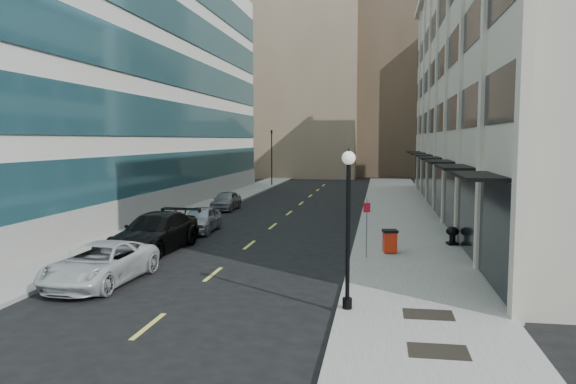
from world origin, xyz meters
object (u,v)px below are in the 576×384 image
(car_silver_sedan, at_px, (201,219))
(car_grey_sedan, at_px, (226,201))
(car_white_van, at_px, (100,264))
(lamppost, at_px, (348,215))
(sign_post, at_px, (367,220))
(traffic_signal, at_px, (272,134))
(urn_planter, at_px, (452,234))
(trash_bin, at_px, (390,240))
(car_black_pickup, at_px, (155,232))

(car_silver_sedan, xyz_separation_m, car_grey_sedan, (-1.27, 9.71, -0.03))
(car_white_van, xyz_separation_m, car_grey_sedan, (-1.30, 21.00, -0.04))
(car_white_van, relative_size, lamppost, 1.10)
(sign_post, bearing_deg, lamppost, -102.19)
(car_silver_sedan, xyz_separation_m, lamppost, (8.83, -13.29, 2.21))
(traffic_signal, relative_size, urn_planter, 8.16)
(traffic_signal, xyz_separation_m, sign_post, (11.17, -36.72, -3.98))
(car_silver_sedan, relative_size, trash_bin, 4.09)
(trash_bin, height_order, sign_post, sign_post)
(trash_bin, distance_m, urn_planter, 3.78)
(traffic_signal, xyz_separation_m, urn_planter, (15.10, -33.14, -5.05))
(urn_planter, bearing_deg, traffic_signal, 114.49)
(car_black_pickup, bearing_deg, urn_planter, 17.34)
(car_white_van, height_order, urn_planter, car_white_van)
(car_silver_sedan, distance_m, car_grey_sedan, 9.80)
(car_white_van, distance_m, urn_planter, 15.82)
(car_grey_sedan, xyz_separation_m, urn_planter, (14.40, -12.14, -0.01))
(trash_bin, bearing_deg, car_silver_sedan, 145.07)
(lamppost, xyz_separation_m, urn_planter, (4.30, 10.86, -2.25))
(lamppost, distance_m, urn_planter, 11.89)
(car_silver_sedan, xyz_separation_m, urn_planter, (13.13, -2.43, -0.04))
(car_black_pickup, xyz_separation_m, trash_bin, (10.57, 0.58, -0.16))
(trash_bin, bearing_deg, car_white_van, -157.15)
(car_grey_sedan, distance_m, trash_bin, 18.50)
(urn_planter, bearing_deg, car_white_van, -145.94)
(car_white_van, height_order, sign_post, sign_post)
(sign_post, height_order, urn_planter, sign_post)
(lamppost, height_order, sign_post, lamppost)
(car_silver_sedan, bearing_deg, lamppost, -58.76)
(trash_bin, bearing_deg, urn_planter, 29.26)
(lamppost, bearing_deg, urn_planter, 68.39)
(lamppost, bearing_deg, car_grey_sedan, 113.71)
(trash_bin, xyz_separation_m, lamppost, (-1.36, -8.48, 2.22))
(car_grey_sedan, bearing_deg, lamppost, -66.73)
(lamppost, bearing_deg, car_black_pickup, 139.38)
(car_grey_sedan, distance_m, lamppost, 25.22)
(urn_planter, bearing_deg, car_silver_sedan, 169.52)
(traffic_signal, bearing_deg, car_black_pickup, -87.48)
(traffic_signal, height_order, car_white_van, traffic_signal)
(lamppost, bearing_deg, traffic_signal, 103.79)
(traffic_signal, distance_m, lamppost, 45.39)
(car_black_pickup, bearing_deg, car_silver_sedan, 90.95)
(trash_bin, bearing_deg, car_grey_sedan, 118.60)
(urn_planter, bearing_deg, sign_post, -137.66)
(car_grey_sedan, height_order, urn_planter, car_grey_sedan)
(car_black_pickup, bearing_deg, sign_post, 1.28)
(car_black_pickup, relative_size, sign_post, 2.39)
(trash_bin, bearing_deg, sign_post, -139.06)
(traffic_signal, xyz_separation_m, car_silver_sedan, (1.97, -30.71, -5.01))
(traffic_signal, bearing_deg, sign_post, -73.08)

